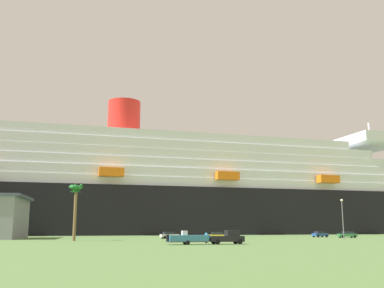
{
  "coord_description": "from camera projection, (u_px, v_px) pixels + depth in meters",
  "views": [
    {
      "loc": [
        -26.83,
        -86.87,
        2.73
      ],
      "look_at": [
        7.88,
        33.12,
        26.07
      ],
      "focal_mm": 41.58,
      "sensor_mm": 36.0,
      "label": 1
    }
  ],
  "objects": [
    {
      "name": "ground_plane",
      "position": [
        167.0,
        237.0,
        117.19
      ],
      "size": [
        600.0,
        600.0,
        0.0
      ],
      "primitive_type": "plane",
      "color": "#4C6B38"
    },
    {
      "name": "cruise_ship",
      "position": [
        217.0,
        194.0,
        170.25
      ],
      "size": [
        270.05,
        37.38,
        54.92
      ],
      "color": "black",
      "rests_on": "ground_plane"
    },
    {
      "name": "pickup_truck",
      "position": [
        228.0,
        238.0,
        71.12
      ],
      "size": [
        5.64,
        2.37,
        2.2
      ],
      "color": "black",
      "rests_on": "ground_plane"
    },
    {
      "name": "small_boat_on_trailer",
      "position": [
        192.0,
        238.0,
        69.63
      ],
      "size": [
        8.63,
        2.15,
        2.15
      ],
      "color": "#595960",
      "rests_on": "ground_plane"
    },
    {
      "name": "palm_tree",
      "position": [
        76.0,
        195.0,
        90.19
      ],
      "size": [
        2.99,
        3.15,
        11.38
      ],
      "color": "brown",
      "rests_on": "ground_plane"
    },
    {
      "name": "street_lamp",
      "position": [
        342.0,
        213.0,
        101.57
      ],
      "size": [
        0.56,
        0.56,
        9.03
      ],
      "color": "slate",
      "rests_on": "ground_plane"
    },
    {
      "name": "parked_car_blue_suv",
      "position": [
        320.0,
        234.0,
        118.54
      ],
      "size": [
        4.46,
        2.48,
        1.58
      ],
      "color": "#264C99",
      "rests_on": "ground_plane"
    },
    {
      "name": "parked_car_silver_sedan",
      "position": [
        169.0,
        235.0,
        104.3
      ],
      "size": [
        4.51,
        2.36,
        1.58
      ],
      "color": "silver",
      "rests_on": "ground_plane"
    },
    {
      "name": "parked_car_yellow_taxi",
      "position": [
        218.0,
        236.0,
        99.0
      ],
      "size": [
        4.57,
        2.52,
        1.58
      ],
      "color": "yellow",
      "rests_on": "ground_plane"
    },
    {
      "name": "parked_car_green_wagon",
      "position": [
        347.0,
        235.0,
        112.14
      ],
      "size": [
        4.87,
        2.71,
        1.58
      ],
      "color": "#2D723F",
      "rests_on": "ground_plane"
    }
  ]
}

